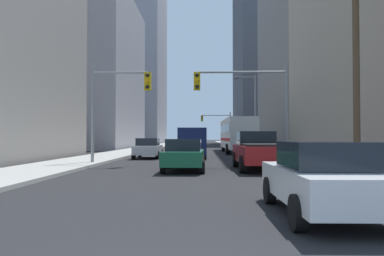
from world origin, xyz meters
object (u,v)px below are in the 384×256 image
Objects in this scene: sedan_white at (324,178)px; sedan_silver at (148,148)px; city_bus at (237,134)px; traffic_signal_near_right at (245,94)px; traffic_signal_far_right at (217,123)px; traffic_signal_near_left at (118,96)px; pickup_truck_red at (258,151)px; sedan_green at (184,155)px; cargo_van_navy at (192,141)px.

sedan_white and sedan_silver have the same top height.
city_bus is at bearing 51.78° from sedan_silver.
traffic_signal_near_right is 43.71m from traffic_signal_far_right.
city_bus is 2.74× the size of sedan_silver.
sedan_silver is 0.70× the size of traffic_signal_near_left.
traffic_signal_far_right is (-0.88, 27.73, 2.18)m from city_bus.
pickup_truck_red is 8.89m from traffic_signal_near_left.
sedan_green is 0.71× the size of traffic_signal_near_left.
sedan_green is 0.71× the size of traffic_signal_far_right.
city_bus is at bearing 66.00° from cargo_van_navy.
city_bus is 18.21m from traffic_signal_near_left.
sedan_silver is (-6.84, 9.51, -0.16)m from pickup_truck_red.
sedan_silver is 9.74m from traffic_signal_near_right.
sedan_silver is at bearing -179.97° from cargo_van_navy.
traffic_signal_far_right reaches higher than pickup_truck_red.
pickup_truck_red is at bearing -85.54° from traffic_signal_near_right.
traffic_signal_near_right reaches higher than sedan_green.
pickup_truck_red is 1.28× the size of sedan_green.
pickup_truck_red is at bearing -54.27° from sedan_silver.
pickup_truck_red is at bearing 13.14° from sedan_green.
traffic_signal_far_right reaches higher than city_bus.
cargo_van_navy is 0.88× the size of traffic_signal_near_left.
cargo_van_navy is 1.24× the size of sedan_green.
city_bus is 16.16m from traffic_signal_near_right.
pickup_truck_red is at bearing -69.60° from cargo_van_navy.
traffic_signal_far_right is at bearing 85.82° from sedan_green.
pickup_truck_red is 1.03× the size of cargo_van_navy.
cargo_van_navy is 10.37m from sedan_green.
pickup_truck_red is (-0.76, -19.15, -1.00)m from city_bus.
traffic_signal_far_right reaches higher than sedan_green.
traffic_signal_near_left is (-7.45, 13.91, 3.26)m from sedan_white.
sedan_white is at bearing -91.38° from pickup_truck_red.
sedan_green is (-4.38, -20.00, -1.16)m from city_bus.
traffic_signal_far_right is at bearing 90.15° from pickup_truck_red.
sedan_white is 57.73m from traffic_signal_far_right.
traffic_signal_near_left and traffic_signal_far_right have the same top height.
pickup_truck_red reaches higher than sedan_green.
sedan_white is at bearing -71.26° from sedan_green.
sedan_silver is 0.70× the size of traffic_signal_near_right.
sedan_white is 21.29m from sedan_silver.
sedan_white and sedan_green have the same top height.
cargo_van_navy reaches higher than pickup_truck_red.
pickup_truck_red is 0.90× the size of traffic_signal_near_right.
traffic_signal_near_right is (3.37, 4.01, 3.35)m from sedan_green.
city_bus is 19.19m from pickup_truck_red.
sedan_silver is (-7.60, -9.65, -1.16)m from city_bus.
cargo_van_navy is at bearing 0.03° from sedan_silver.
sedan_green is at bearing -166.86° from pickup_truck_red.
cargo_van_navy is 8.07m from traffic_signal_near_left.
sedan_silver is at bearing -100.18° from traffic_signal_far_right.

